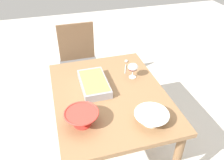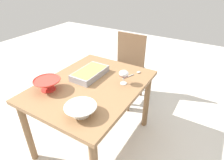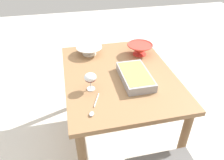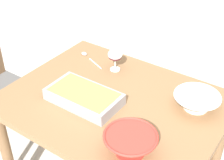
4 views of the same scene
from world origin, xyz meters
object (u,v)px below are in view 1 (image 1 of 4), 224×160
(casserole_dish, at_px, (94,83))
(mixing_bowl, at_px, (151,117))
(chair, at_px, (79,61))
(wine_glass, at_px, (133,68))
(serving_spoon, at_px, (126,63))
(small_bowl, at_px, (82,118))
(dining_table, at_px, (110,103))

(casserole_dish, distance_m, mixing_bowl, 0.58)
(chair, distance_m, wine_glass, 0.91)
(mixing_bowl, relative_size, serving_spoon, 1.07)
(mixing_bowl, height_order, small_bowl, small_bowl)
(dining_table, height_order, mixing_bowl, mixing_bowl)
(wine_glass, bearing_deg, casserole_dish, -82.85)
(dining_table, bearing_deg, casserole_dish, -139.72)
(chair, relative_size, wine_glass, 6.70)
(chair, distance_m, small_bowl, 1.25)
(chair, relative_size, serving_spoon, 4.06)
(wine_glass, relative_size, mixing_bowl, 0.57)
(small_bowl, height_order, serving_spoon, small_bowl)
(serving_spoon, bearing_deg, small_bowl, -39.21)
(casserole_dish, relative_size, mixing_bowl, 1.60)
(dining_table, distance_m, small_bowl, 0.41)
(dining_table, relative_size, serving_spoon, 5.05)
(casserole_dish, bearing_deg, wine_glass, 97.15)
(chair, bearing_deg, casserole_dish, 0.43)
(mixing_bowl, relative_size, small_bowl, 1.02)
(dining_table, height_order, chair, chair)
(casserole_dish, xyz_separation_m, small_bowl, (0.39, -0.17, 0.02))
(chair, height_order, small_bowl, chair)
(serving_spoon, bearing_deg, mixing_bowl, -5.93)
(wine_glass, distance_m, small_bowl, 0.68)
(casserole_dish, xyz_separation_m, mixing_bowl, (0.50, 0.29, 0.01))
(casserole_dish, bearing_deg, serving_spoon, 126.02)
(wine_glass, xyz_separation_m, serving_spoon, (-0.22, 0.02, -0.09))
(mixing_bowl, bearing_deg, casserole_dish, -149.81)
(dining_table, bearing_deg, serving_spoon, 145.22)
(wine_glass, height_order, small_bowl, wine_glass)
(mixing_bowl, distance_m, serving_spoon, 0.77)
(serving_spoon, bearing_deg, dining_table, -34.78)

